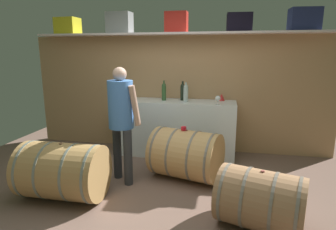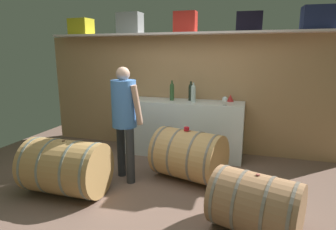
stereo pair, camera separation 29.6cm
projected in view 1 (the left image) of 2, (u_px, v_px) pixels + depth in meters
name	position (u px, v px, depth m)	size (l,w,h in m)	color
ground_plane	(158.00, 185.00, 3.65)	(6.37, 7.24, 0.02)	brown
back_wall_panel	(177.00, 94.00, 4.89)	(5.17, 0.10, 1.96)	tan
high_shelf_board	(176.00, 34.00, 4.53)	(4.75, 0.40, 0.03)	silver
toolcase_yellow	(68.00, 26.00, 4.86)	(0.38, 0.28, 0.28)	yellow
toolcase_grey	(120.00, 23.00, 4.67)	(0.40, 0.25, 0.34)	gray
toolcase_red	(176.00, 22.00, 4.49)	(0.36, 0.20, 0.32)	red
toolcase_black	(239.00, 23.00, 4.31)	(0.37, 0.28, 0.28)	black
toolcase_navy	(304.00, 19.00, 4.12)	(0.42, 0.27, 0.33)	navy
work_cabinet	(175.00, 128.00, 4.67)	(1.96, 0.56, 0.91)	white
wine_bottle_dark	(183.00, 91.00, 4.61)	(0.08, 0.08, 0.32)	black
wine_bottle_green	(164.00, 91.00, 4.60)	(0.07, 0.07, 0.33)	#34582E
wine_bottle_clear	(186.00, 93.00, 4.47)	(0.08, 0.08, 0.31)	#B4C4BD
wine_glass	(218.00, 99.00, 4.23)	(0.08, 0.08, 0.14)	white
red_funnel	(222.00, 97.00, 4.60)	(0.11, 0.11, 0.11)	red
wine_barrel_near	(186.00, 154.00, 3.78)	(1.03, 0.88, 0.68)	tan
wine_barrel_far	(63.00, 171.00, 3.25)	(0.95, 0.67, 0.67)	#A87F4A
wine_barrel_flank	(261.00, 200.00, 2.68)	(0.92, 0.79, 0.59)	#A0734E
tasting_cup	(184.00, 128.00, 3.71)	(0.07, 0.07, 0.05)	red
winemaker_pouring	(121.00, 113.00, 3.56)	(0.47, 0.46, 1.50)	#2E3136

